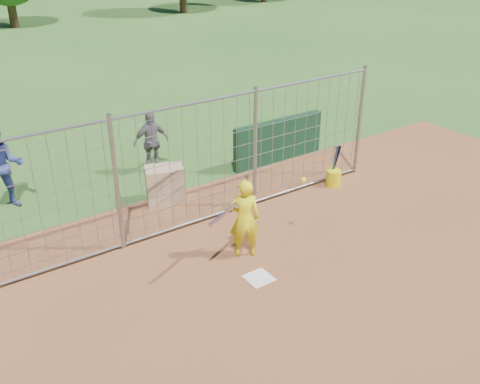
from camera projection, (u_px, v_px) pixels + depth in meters
ground at (252, 273)px, 9.22m from camera, size 100.00×100.00×0.00m
infield_dirt at (385, 382)px, 7.01m from camera, size 18.00×18.00×0.00m
home_plate at (259, 278)px, 9.07m from camera, size 0.43×0.43×0.02m
dugout_wall at (278, 141)px, 13.35m from camera, size 2.60×0.20×1.10m
batter at (245, 219)px, 9.41m from camera, size 0.65×0.56×1.50m
bystander_a at (1, 168)px, 10.95m from camera, size 1.04×0.89×1.85m
bystander_b at (151, 142)px, 12.66m from camera, size 0.91×0.39×1.54m
equipment_bin at (165, 185)px, 11.44m from camera, size 0.94×0.80×0.80m
equipment_in_play at (244, 205)px, 8.92m from camera, size 2.08×0.43×0.29m
bucket_with_bats at (334, 176)px, 12.21m from camera, size 0.34×0.34×0.97m
backstop_fence at (191, 168)px, 10.13m from camera, size 9.08×0.08×2.60m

